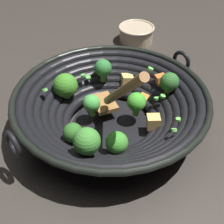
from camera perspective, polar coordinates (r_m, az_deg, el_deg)
name	(u,v)px	position (r m, az deg, el deg)	size (l,w,h in m)	color
ground_plane	(111,127)	(0.74, -0.21, -2.74)	(4.00, 4.00, 0.00)	#332D28
wok	(111,106)	(0.69, -0.27, 1.03)	(0.43, 0.43, 0.23)	black
prep_bowl	(136,33)	(1.07, 4.45, 14.12)	(0.12, 0.12, 0.05)	tan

